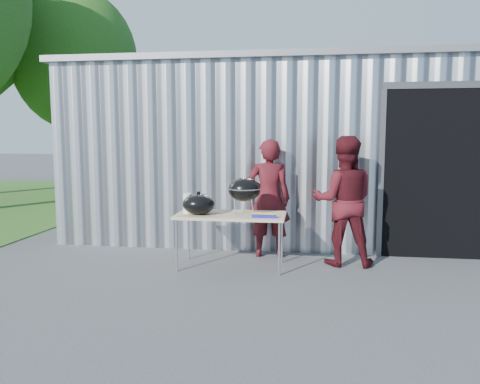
% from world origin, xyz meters
% --- Properties ---
extents(ground, '(80.00, 80.00, 0.00)m').
position_xyz_m(ground, '(0.00, 0.00, 0.00)').
color(ground, '#434346').
extents(building, '(8.20, 6.20, 3.10)m').
position_xyz_m(building, '(0.92, 4.59, 1.54)').
color(building, silver).
rests_on(building, ground).
extents(tree_far, '(3.94, 3.94, 6.52)m').
position_xyz_m(tree_far, '(-6.50, 9.00, 4.25)').
color(tree_far, '#442D19').
rests_on(tree_far, ground).
extents(folding_table, '(1.50, 0.75, 0.75)m').
position_xyz_m(folding_table, '(-0.07, 0.77, 0.71)').
color(folding_table, tan).
rests_on(folding_table, ground).
extents(kettle_grill, '(0.45, 0.45, 0.94)m').
position_xyz_m(kettle_grill, '(0.11, 0.79, 1.17)').
color(kettle_grill, black).
rests_on(kettle_grill, folding_table).
extents(grill_lid, '(0.44, 0.44, 0.32)m').
position_xyz_m(grill_lid, '(-0.50, 0.67, 0.89)').
color(grill_lid, black).
rests_on(grill_lid, folding_table).
extents(paper_towels, '(0.12, 0.12, 0.28)m').
position_xyz_m(paper_towels, '(-0.67, 0.72, 0.89)').
color(paper_towels, white).
rests_on(paper_towels, folding_table).
extents(white_tub, '(0.20, 0.15, 0.10)m').
position_xyz_m(white_tub, '(-0.62, 0.95, 0.80)').
color(white_tub, white).
rests_on(white_tub, folding_table).
extents(foil_box, '(0.32, 0.05, 0.06)m').
position_xyz_m(foil_box, '(0.42, 0.52, 0.78)').
color(foil_box, '#1A1795').
rests_on(foil_box, folding_table).
extents(person_cook, '(0.66, 0.45, 1.77)m').
position_xyz_m(person_cook, '(0.40, 1.42, 0.89)').
color(person_cook, '#471016').
rests_on(person_cook, ground).
extents(person_bystander, '(0.89, 0.69, 1.82)m').
position_xyz_m(person_bystander, '(1.48, 1.13, 0.91)').
color(person_bystander, '#471016').
rests_on(person_bystander, ground).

